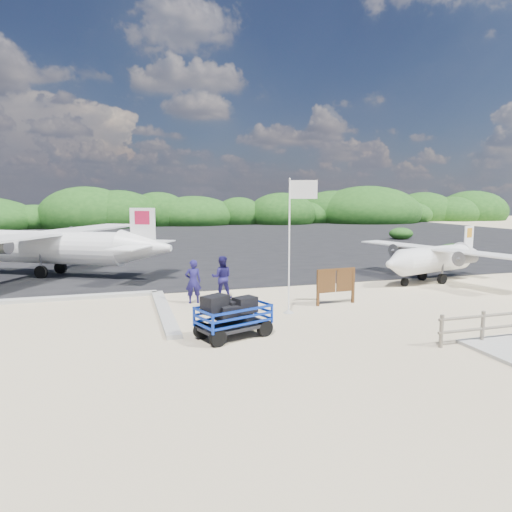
% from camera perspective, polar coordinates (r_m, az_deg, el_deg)
% --- Properties ---
extents(ground, '(160.00, 160.00, 0.00)m').
position_cam_1_polar(ground, '(17.64, 3.90, -7.20)').
color(ground, beige).
extents(asphalt_apron, '(90.00, 50.00, 0.04)m').
position_cam_1_polar(asphalt_apron, '(46.57, -9.16, 1.89)').
color(asphalt_apron, '#B2B2B2').
rests_on(asphalt_apron, ground).
extents(lagoon, '(9.00, 7.00, 0.40)m').
position_cam_1_polar(lagoon, '(18.27, -25.72, -7.42)').
color(lagoon, '#B2B2B2').
rests_on(lagoon, ground).
extents(vegetation_band, '(124.00, 8.00, 4.40)m').
position_cam_1_polar(vegetation_band, '(71.36, -11.81, 3.75)').
color(vegetation_band, '#B2B2B2').
rests_on(vegetation_band, ground).
extents(baggage_cart, '(2.80, 2.16, 1.24)m').
position_cam_1_polar(baggage_cart, '(14.79, -2.82, -10.10)').
color(baggage_cart, '#0B2DAA').
rests_on(baggage_cart, ground).
extents(flagpole, '(1.11, 0.76, 5.14)m').
position_cam_1_polar(flagpole, '(17.78, 4.09, -7.09)').
color(flagpole, white).
rests_on(flagpole, ground).
extents(signboard, '(1.89, 0.31, 1.55)m').
position_cam_1_polar(signboard, '(19.35, 9.90, -5.97)').
color(signboard, '#533317').
rests_on(signboard, ground).
extents(crew_a, '(0.69, 0.47, 1.85)m').
position_cam_1_polar(crew_a, '(19.27, -7.86, -3.17)').
color(crew_a, '#191550').
rests_on(crew_a, ground).
extents(crew_b, '(1.05, 0.89, 1.88)m').
position_cam_1_polar(crew_b, '(20.05, -4.30, -2.66)').
color(crew_b, '#191550').
rests_on(crew_b, ground).
extents(aircraft_large, '(22.29, 22.29, 4.90)m').
position_cam_1_polar(aircraft_large, '(46.41, 12.90, 1.78)').
color(aircraft_large, '#B2B2B2').
rests_on(aircraft_large, ground).
extents(aircraft_small, '(9.23, 9.23, 2.70)m').
position_cam_1_polar(aircraft_small, '(53.83, -20.62, 2.25)').
color(aircraft_small, '#B2B2B2').
rests_on(aircraft_small, ground).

